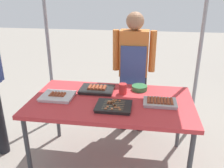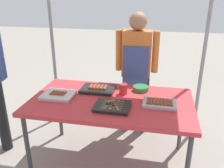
{
  "view_description": "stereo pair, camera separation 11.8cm",
  "coord_description": "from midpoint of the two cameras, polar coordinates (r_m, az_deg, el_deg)",
  "views": [
    {
      "loc": [
        0.32,
        -2.13,
        1.77
      ],
      "look_at": [
        0.0,
        0.05,
        0.9
      ],
      "focal_mm": 38.57,
      "sensor_mm": 36.0,
      "label": 1
    },
    {
      "loc": [
        0.44,
        -2.11,
        1.77
      ],
      "look_at": [
        0.0,
        0.05,
        0.9
      ],
      "focal_mm": 38.57,
      "sensor_mm": 36.0,
      "label": 2
    }
  ],
  "objects": [
    {
      "name": "tray_grilled_sausages",
      "position": [
        2.33,
        12.64,
        -4.5
      ],
      "size": [
        0.32,
        0.22,
        0.05
      ],
      "color": "#ADADB2",
      "rests_on": "stall_table"
    },
    {
      "name": "stall_table",
      "position": [
        2.41,
        1.16,
        -4.93
      ],
      "size": [
        1.6,
        0.9,
        0.75
      ],
      "color": "#C63338",
      "rests_on": "ground"
    },
    {
      "name": "vendor_woman",
      "position": [
        2.97,
        6.94,
        4.41
      ],
      "size": [
        0.52,
        0.23,
        1.54
      ],
      "rotation": [
        0.0,
        0.0,
        3.14
      ],
      "color": "black",
      "rests_on": "ground"
    },
    {
      "name": "tray_meat_skewers",
      "position": [
        2.22,
        1.61,
        -5.33
      ],
      "size": [
        0.33,
        0.27,
        0.04
      ],
      "color": "black",
      "rests_on": "stall_table"
    },
    {
      "name": "drink_cup_near_edge",
      "position": [
        2.51,
        4.04,
        -1.21
      ],
      "size": [
        0.08,
        0.08,
        0.11
      ],
      "primitive_type": "cylinder",
      "color": "red",
      "rests_on": "stall_table"
    },
    {
      "name": "ground_plane",
      "position": [
        2.79,
        1.05,
        -17.84
      ],
      "size": [
        18.0,
        18.0,
        0.0
      ],
      "primitive_type": "plane",
      "color": "gray"
    },
    {
      "name": "tray_pork_links",
      "position": [
        2.5,
        -11.32,
        -2.56
      ],
      "size": [
        0.32,
        0.27,
        0.05
      ],
      "color": "silver",
      "rests_on": "stall_table"
    },
    {
      "name": "condiment_bowl",
      "position": [
        2.62,
        8.08,
        -1.06
      ],
      "size": [
        0.17,
        0.17,
        0.05
      ],
      "primitive_type": "cylinder",
      "color": "#33723F",
      "rests_on": "stall_table"
    },
    {
      "name": "tray_spring_rolls",
      "position": [
        2.59,
        -2.07,
        -1.18
      ],
      "size": [
        0.36,
        0.27,
        0.06
      ],
      "color": "black",
      "rests_on": "stall_table"
    }
  ]
}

